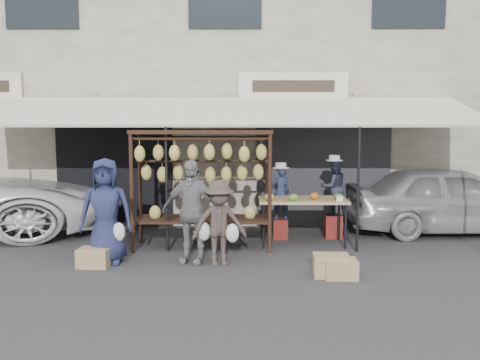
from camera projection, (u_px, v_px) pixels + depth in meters
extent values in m
plane|color=#2D2D30|center=(219.00, 269.00, 8.74)|extent=(90.00, 90.00, 0.00)
cube|color=beige|center=(229.00, 80.00, 14.80)|extent=(24.00, 6.00, 7.00)
cube|color=#232328|center=(323.00, 172.00, 12.02)|extent=(3.00, 0.10, 2.50)
cube|color=black|center=(115.00, 172.00, 12.05)|extent=(2.60, 0.10, 2.50)
cube|color=silver|center=(293.00, 86.00, 11.75)|extent=(2.40, 0.10, 0.60)
cube|color=silver|center=(223.00, 111.00, 10.73)|extent=(10.00, 2.34, 0.63)
cylinder|color=black|center=(167.00, 190.00, 9.76)|extent=(0.05, 0.05, 2.30)
cylinder|color=black|center=(358.00, 190.00, 9.74)|extent=(0.05, 0.05, 2.30)
cylinder|color=black|center=(132.00, 193.00, 9.66)|extent=(0.07, 0.07, 2.20)
cylinder|color=black|center=(270.00, 193.00, 9.64)|extent=(0.07, 0.07, 2.20)
cylinder|color=black|center=(140.00, 187.00, 10.45)|extent=(0.07, 0.07, 2.20)
cylinder|color=black|center=(268.00, 188.00, 10.44)|extent=(0.07, 0.07, 2.20)
cube|color=black|center=(202.00, 132.00, 9.92)|extent=(2.60, 0.90, 0.07)
cylinder|color=black|center=(200.00, 139.00, 9.59)|extent=(2.50, 0.05, 0.05)
cylinder|color=black|center=(203.00, 137.00, 10.28)|extent=(2.50, 0.05, 0.05)
cylinder|color=black|center=(202.00, 161.00, 9.99)|extent=(2.50, 0.05, 0.05)
cube|color=black|center=(203.00, 219.00, 10.11)|extent=(2.50, 0.80, 0.05)
ellipsoid|color=#EDE563|center=(140.00, 154.00, 9.63)|extent=(0.20, 0.18, 0.30)
ellipsoid|color=#EDE563|center=(158.00, 153.00, 9.77)|extent=(0.20, 0.18, 0.30)
ellipsoid|color=#EDE563|center=(174.00, 153.00, 9.62)|extent=(0.20, 0.18, 0.30)
ellipsoid|color=#EDE563|center=(193.00, 152.00, 9.77)|extent=(0.20, 0.18, 0.30)
ellipsoid|color=#EDE563|center=(209.00, 152.00, 9.62)|extent=(0.20, 0.18, 0.30)
ellipsoid|color=#EDE563|center=(227.00, 151.00, 9.76)|extent=(0.20, 0.18, 0.30)
ellipsoid|color=#EDE563|center=(244.00, 154.00, 9.62)|extent=(0.20, 0.18, 0.30)
ellipsoid|color=#EDE563|center=(261.00, 152.00, 9.76)|extent=(0.20, 0.18, 0.30)
ellipsoid|color=#EDE563|center=(146.00, 172.00, 10.02)|extent=(0.20, 0.18, 0.30)
ellipsoid|color=#EDE563|center=(162.00, 174.00, 10.02)|extent=(0.20, 0.18, 0.30)
ellipsoid|color=#EDE563|center=(178.00, 173.00, 10.01)|extent=(0.20, 0.18, 0.30)
ellipsoid|color=#EDE563|center=(194.00, 174.00, 10.02)|extent=(0.20, 0.18, 0.30)
ellipsoid|color=#EDE563|center=(210.00, 175.00, 10.02)|extent=(0.20, 0.18, 0.30)
ellipsoid|color=#EDE563|center=(226.00, 174.00, 10.01)|extent=(0.20, 0.18, 0.30)
ellipsoid|color=#EDE563|center=(242.00, 173.00, 10.01)|extent=(0.20, 0.18, 0.30)
ellipsoid|color=#EDE563|center=(258.00, 172.00, 10.00)|extent=(0.20, 0.18, 0.30)
cube|color=tan|center=(303.00, 200.00, 10.34)|extent=(1.70, 0.90, 0.05)
cylinder|color=black|center=(264.00, 227.00, 10.03)|extent=(0.04, 0.04, 0.85)
cylinder|color=black|center=(346.00, 227.00, 10.02)|extent=(0.04, 0.04, 0.85)
cylinder|color=black|center=(262.00, 219.00, 10.76)|extent=(0.04, 0.04, 0.85)
cylinder|color=black|center=(339.00, 219.00, 10.75)|extent=(0.04, 0.04, 0.85)
ellipsoid|color=gold|center=(269.00, 197.00, 10.10)|extent=(0.18, 0.14, 0.14)
ellipsoid|color=#598C33|center=(294.00, 197.00, 10.03)|extent=(0.18, 0.14, 0.14)
ellipsoid|color=#B25919|center=(314.00, 196.00, 10.21)|extent=(0.18, 0.14, 0.14)
ellipsoid|color=#477226|center=(339.00, 197.00, 10.10)|extent=(0.18, 0.14, 0.14)
imported|color=#222D4D|center=(281.00, 193.00, 10.81)|extent=(0.45, 0.35, 1.08)
imported|color=#28293D|center=(334.00, 187.00, 10.89)|extent=(0.67, 0.59, 1.15)
imported|color=#22274D|center=(106.00, 211.00, 8.98)|extent=(0.92, 0.64, 1.79)
imported|color=gray|center=(191.00, 212.00, 9.03)|extent=(1.11, 0.69, 1.76)
imported|color=#423834|center=(219.00, 223.00, 8.91)|extent=(1.01, 0.72, 1.42)
cube|color=maroon|center=(280.00, 229.00, 10.89)|extent=(0.36, 0.36, 0.41)
cube|color=maroon|center=(333.00, 226.00, 10.98)|extent=(0.36, 0.36, 0.48)
cube|color=tan|center=(331.00, 265.00, 8.32)|extent=(0.57, 0.44, 0.33)
cube|color=tan|center=(341.00, 269.00, 8.21)|extent=(0.50, 0.39, 0.30)
cube|color=tan|center=(94.00, 257.00, 8.85)|extent=(0.54, 0.43, 0.31)
imported|color=#9C9BA1|center=(450.00, 199.00, 11.37)|extent=(4.37, 1.83, 1.48)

